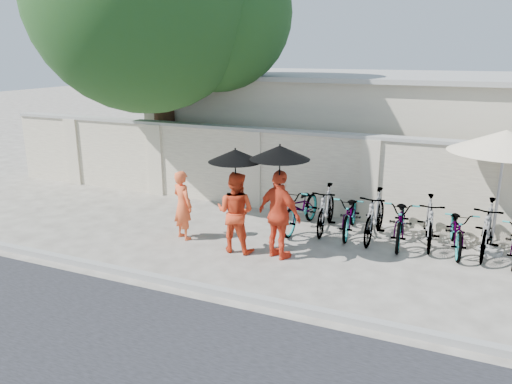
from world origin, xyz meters
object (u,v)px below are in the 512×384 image
at_px(patio_umbrella, 505,143).
at_px(monk_right, 280,215).
at_px(monk_center, 235,212).
at_px(monk_left, 183,205).

bearing_deg(patio_umbrella, monk_right, -153.53).
relative_size(monk_center, monk_right, 0.93).
distance_m(monk_center, patio_umbrella, 5.40).
xyz_separation_m(monk_center, monk_right, (0.95, 0.02, 0.06)).
distance_m(monk_left, patio_umbrella, 6.60).
bearing_deg(monk_right, monk_left, 17.82).
bearing_deg(monk_left, patio_umbrella, -139.90).
distance_m(monk_left, monk_right, 2.31).
relative_size(monk_left, patio_umbrella, 0.55).
bearing_deg(patio_umbrella, monk_center, -157.99).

